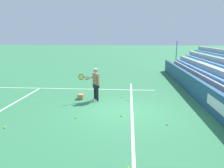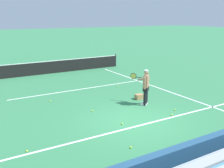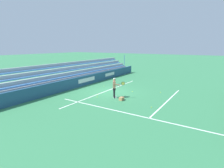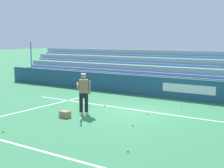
# 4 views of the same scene
# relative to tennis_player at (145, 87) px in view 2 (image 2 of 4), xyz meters

# --- Properties ---
(ground_plane) EXTENTS (160.00, 160.00, 0.00)m
(ground_plane) POSITION_rel_tennis_player_xyz_m (-1.56, -1.40, -0.89)
(ground_plane) COLOR #337A4C
(court_baseline_white) EXTENTS (12.00, 0.10, 0.01)m
(court_baseline_white) POSITION_rel_tennis_player_xyz_m (-1.56, -1.90, -0.89)
(court_baseline_white) COLOR white
(court_baseline_white) RESTS_ON ground
(court_sideline_white) EXTENTS (0.10, 12.00, 0.01)m
(court_sideline_white) POSITION_rel_tennis_player_xyz_m (2.55, 2.60, -0.89)
(court_sideline_white) COLOR white
(court_sideline_white) RESTS_ON ground
(court_service_line_white) EXTENTS (8.22, 0.10, 0.01)m
(court_service_line_white) POSITION_rel_tennis_player_xyz_m (-1.56, 4.10, -0.89)
(court_service_line_white) COLOR white
(court_service_line_white) RESTS_ON ground
(back_wall_sponsor_board) EXTENTS (24.80, 0.25, 1.10)m
(back_wall_sponsor_board) POSITION_rel_tennis_player_xyz_m (-1.57, -5.42, -0.34)
(back_wall_sponsor_board) COLOR navy
(back_wall_sponsor_board) RESTS_ON ground
(tennis_player) EXTENTS (0.62, 1.05, 1.71)m
(tennis_player) POSITION_rel_tennis_player_xyz_m (0.00, 0.00, 0.00)
(tennis_player) COLOR black
(tennis_player) RESTS_ON ground
(ball_box_cardboard) EXTENTS (0.42, 0.32, 0.26)m
(ball_box_cardboard) POSITION_rel_tennis_player_xyz_m (0.28, 0.85, -0.76)
(ball_box_cardboard) COLOR #A87F51
(ball_box_cardboard) RESTS_ON ground
(tennis_ball_toward_net) EXTENTS (0.07, 0.07, 0.07)m
(tennis_ball_toward_net) POSITION_rel_tennis_player_xyz_m (0.13, -1.74, -0.86)
(tennis_ball_toward_net) COLOR #CCE533
(tennis_ball_toward_net) RESTS_ON ground
(tennis_ball_stray_back) EXTENTS (0.07, 0.07, 0.07)m
(tennis_ball_stray_back) POSITION_rel_tennis_player_xyz_m (-2.61, 0.44, -0.86)
(tennis_ball_stray_back) COLOR #CCE533
(tennis_ball_stray_back) RESTS_ON ground
(tennis_ball_far_right) EXTENTS (0.07, 0.07, 0.07)m
(tennis_ball_far_right) POSITION_rel_tennis_player_xyz_m (-2.25, -1.45, -0.86)
(tennis_ball_far_right) COLOR #CCE533
(tennis_ball_far_right) RESTS_ON ground
(tennis_ball_by_box) EXTENTS (0.07, 0.07, 0.07)m
(tennis_ball_by_box) POSITION_rel_tennis_player_xyz_m (0.63, 3.54, -0.86)
(tennis_ball_by_box) COLOR #CCE533
(tennis_ball_by_box) RESTS_ON ground
(tennis_ball_midcourt) EXTENTS (0.07, 0.07, 0.07)m
(tennis_ball_midcourt) POSITION_rel_tennis_player_xyz_m (-3.81, 2.82, -0.86)
(tennis_ball_midcourt) COLOR #CCE533
(tennis_ball_midcourt) RESTS_ON ground
(tennis_ball_far_left) EXTENTS (0.07, 0.07, 0.07)m
(tennis_ball_far_left) POSITION_rel_tennis_player_xyz_m (-3.05, -3.23, -0.86)
(tennis_ball_far_left) COLOR #CCE533
(tennis_ball_far_left) RESTS_ON ground
(tennis_ball_on_baseline) EXTENTS (0.07, 0.07, 0.07)m
(tennis_ball_on_baseline) POSITION_rel_tennis_player_xyz_m (0.67, -1.35, -0.86)
(tennis_ball_on_baseline) COLOR #CCE533
(tennis_ball_on_baseline) RESTS_ON ground
(tennis_ball_near_player) EXTENTS (0.07, 0.07, 0.07)m
(tennis_ball_near_player) POSITION_rel_tennis_player_xyz_m (-6.02, -1.75, -0.86)
(tennis_ball_near_player) COLOR #CCE533
(tennis_ball_near_player) RESTS_ON ground
(tennis_net) EXTENTS (11.09, 0.09, 1.07)m
(tennis_net) POSITION_rel_tennis_player_xyz_m (-1.56, 9.20, -0.40)
(tennis_net) COLOR #33383D
(tennis_net) RESTS_ON ground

